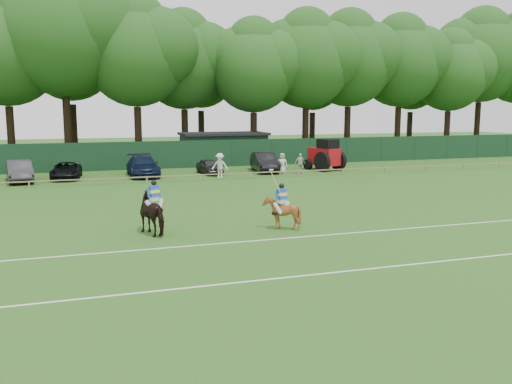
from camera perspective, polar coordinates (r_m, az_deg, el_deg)
name	(u,v)px	position (r m, az deg, el deg)	size (l,w,h in m)	color
ground	(267,234)	(23.82, 1.12, -4.45)	(160.00, 160.00, 0.00)	#1E4C14
horse_dark	(155,213)	(24.13, -10.62, -2.17)	(1.01, 2.21, 1.87)	black
horse_chestnut	(281,213)	(24.62, 2.69, -2.19)	(1.24, 1.40, 1.54)	brown
sedan_grey	(20,171)	(43.93, -23.62, 2.03)	(1.70, 4.89, 1.61)	#323235
suv_black	(66,171)	(44.43, -19.35, 2.13)	(2.13, 4.62, 1.28)	black
sedan_navy	(143,166)	(44.56, -11.83, 2.70)	(2.31, 5.67, 1.65)	#111B37
hatch_grey	(209,167)	(45.27, -4.92, 2.69)	(1.46, 3.64, 1.24)	#2E2E30
estate_black	(264,162)	(46.65, 0.90, 3.15)	(1.73, 4.97, 1.64)	black
spectator_left	(220,165)	(42.72, -3.82, 2.80)	(1.25, 0.72, 1.94)	white
spectator_mid	(300,163)	(45.59, 4.66, 3.03)	(1.00, 0.42, 1.71)	beige
spectator_right	(282,164)	(45.06, 2.78, 3.01)	(0.85, 0.55, 1.74)	beige
rider_dark	(154,195)	(23.97, -10.66, -0.29)	(0.91, 0.56, 1.41)	silver
rider_chestnut	(282,197)	(24.48, 2.72, -0.56)	(0.98, 0.53, 2.05)	silver
pitch_lines	(297,254)	(20.66, 4.35, -6.56)	(60.00, 5.10, 0.01)	silver
pitch_rail	(187,175)	(40.92, -7.25, 1.74)	(62.10, 0.10, 0.50)	#997F5B
perimeter_fence	(168,155)	(49.65, -9.27, 3.89)	(92.08, 0.08, 2.50)	#14351E
utility_shed	(224,148)	(53.79, -3.44, 4.67)	(8.40, 4.40, 3.04)	#14331E
tree_row	(175,160)	(57.95, -8.53, 3.37)	(96.00, 12.00, 21.00)	#26561C
tractor	(325,156)	(48.06, 7.32, 3.83)	(3.08, 3.78, 2.75)	#A60F16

